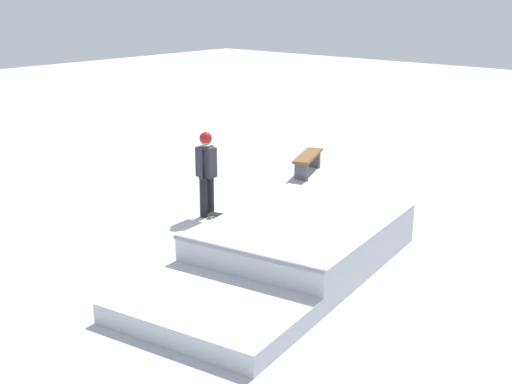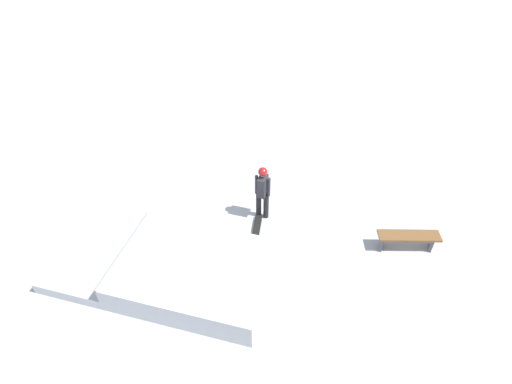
# 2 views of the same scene
# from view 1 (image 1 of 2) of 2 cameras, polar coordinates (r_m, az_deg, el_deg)

# --- Properties ---
(ground_plane) EXTENTS (60.00, 60.00, 0.00)m
(ground_plane) POSITION_cam_1_polar(r_m,az_deg,el_deg) (11.98, 3.28, -4.90)
(ground_plane) COLOR #B7BABF
(skate_ramp) EXTENTS (5.73, 3.39, 0.74)m
(skate_ramp) POSITION_cam_1_polar(r_m,az_deg,el_deg) (11.13, 2.78, -4.88)
(skate_ramp) COLOR silver
(skate_ramp) RESTS_ON ground
(skater) EXTENTS (0.44, 0.40, 1.73)m
(skater) POSITION_cam_1_polar(r_m,az_deg,el_deg) (13.49, -4.20, 2.08)
(skater) COLOR black
(skater) RESTS_ON ground
(skateboard) EXTENTS (0.43, 0.82, 0.09)m
(skateboard) POSITION_cam_1_polar(r_m,az_deg,el_deg) (13.47, -2.46, -2.06)
(skateboard) COLOR black
(skateboard) RESTS_ON ground
(park_bench) EXTENTS (1.63, 0.99, 0.48)m
(park_bench) POSITION_cam_1_polar(r_m,az_deg,el_deg) (16.85, 4.39, 2.76)
(park_bench) COLOR brown
(park_bench) RESTS_ON ground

